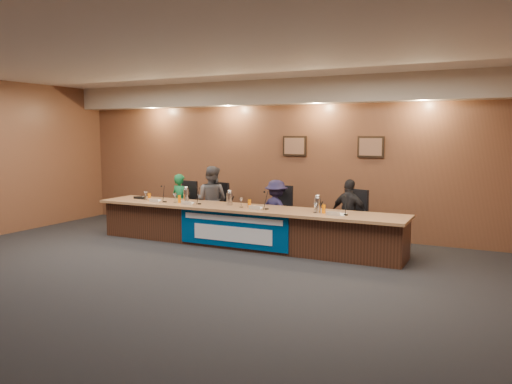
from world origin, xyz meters
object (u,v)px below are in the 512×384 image
at_px(banner, 232,230).
at_px(office_chair_a, 183,209).
at_px(panelist_d, 349,214).
at_px(office_chair_d, 351,222).
at_px(panelist_b, 212,200).
at_px(carafe_right, 317,205).
at_px(carafe_mid, 230,199).
at_px(carafe_left, 186,196).
at_px(office_chair_b, 214,211).
at_px(panelist_c, 276,211).
at_px(panelist_a, 180,203).
at_px(office_chair_c, 278,216).
at_px(dais_body, 243,227).
at_px(speakerphone, 141,198).

bearing_deg(banner, office_chair_a, 148.11).
relative_size(panelist_d, office_chair_d, 2.68).
bearing_deg(panelist_b, carafe_right, 161.68).
distance_m(office_chair_a, carafe_mid, 1.78).
relative_size(panelist_b, carafe_left, 5.49).
height_order(panelist_d, office_chair_d, panelist_d).
distance_m(office_chair_b, carafe_right, 2.72).
xyz_separation_m(panelist_d, carafe_mid, (-2.16, -0.63, 0.23)).
bearing_deg(carafe_left, panelist_c, 21.37).
bearing_deg(carafe_right, office_chair_b, 162.59).
distance_m(office_chair_a, carafe_right, 3.48).
xyz_separation_m(panelist_a, carafe_left, (0.60, -0.65, 0.26)).
bearing_deg(office_chair_b, office_chair_c, 13.41).
bearing_deg(office_chair_a, dais_body, -12.89).
xyz_separation_m(panelist_c, office_chair_c, (0.00, 0.10, -0.13)).
xyz_separation_m(panelist_c, panelist_d, (1.47, 0.00, 0.04)).
bearing_deg(office_chair_a, banner, -22.94).
xyz_separation_m(carafe_mid, speakerphone, (-2.14, 0.02, -0.09)).
relative_size(panelist_a, panelist_d, 0.97).
bearing_deg(office_chair_c, banner, -107.97).
bearing_deg(carafe_right, panelist_b, 164.64).
bearing_deg(office_chair_a, office_chair_c, 8.95).
bearing_deg(banner, panelist_d, 29.82).
bearing_deg(office_chair_c, panelist_c, -89.31).
xyz_separation_m(office_chair_a, carafe_mid, (1.57, -0.73, 0.39)).
bearing_deg(carafe_mid, carafe_left, -178.57).
xyz_separation_m(banner, panelist_d, (1.86, 1.07, 0.26)).
height_order(office_chair_c, speakerphone, speakerphone).
distance_m(office_chair_b, carafe_left, 0.87).
distance_m(office_chair_a, office_chair_c, 2.27).
distance_m(office_chair_d, carafe_mid, 2.31).
bearing_deg(panelist_b, panelist_c, 177.04).
height_order(panelist_a, office_chair_d, panelist_a).
bearing_deg(dais_body, banner, -90.00).
relative_size(panelist_d, office_chair_a, 2.68).
bearing_deg(office_chair_c, panelist_a, -176.79).
height_order(office_chair_b, office_chair_d, same).
bearing_deg(office_chair_c, carafe_right, -35.66).
distance_m(panelist_b, office_chair_a, 0.83).
bearing_deg(dais_body, panelist_b, 148.96).
height_order(office_chair_c, office_chair_d, same).
height_order(dais_body, office_chair_b, dais_body).
relative_size(panelist_d, office_chair_b, 2.68).
bearing_deg(carafe_mid, office_chair_b, 137.05).
xyz_separation_m(panelist_a, office_chair_b, (0.79, 0.10, -0.14)).
bearing_deg(carafe_left, banner, -18.02).
relative_size(banner, office_chair_b, 4.58).
distance_m(dais_body, office_chair_b, 1.32).
height_order(carafe_right, speakerphone, carafe_right).
xyz_separation_m(banner, carafe_right, (1.49, 0.36, 0.50)).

